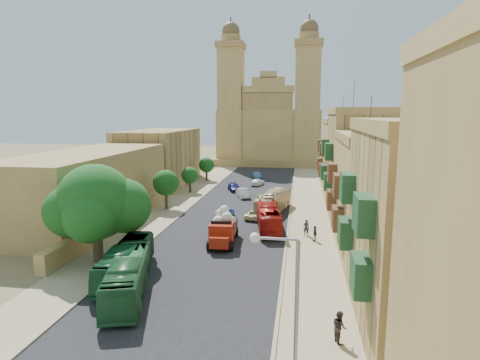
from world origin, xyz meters
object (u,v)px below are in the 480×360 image
(street_tree_b, at_px, (166,183))
(car_white_b, at_px, (258,182))
(street_tree_d, at_px, (206,165))
(bus_green_south, at_px, (128,277))
(car_dkblue, at_px, (234,187))
(pedestrian_a, at_px, (306,228))
(car_blue_a, at_px, (226,213))
(car_white_a, at_px, (243,193))
(car_cream, at_px, (255,214))
(church, at_px, (270,127))
(red_truck, at_px, (223,228))
(streetlamp, at_px, (285,303))
(pedestrian_b, at_px, (339,327))
(ficus_tree, at_px, (96,205))
(olive_pickup, at_px, (267,206))
(bus_green_north, at_px, (126,261))
(street_tree_c, at_px, (190,176))
(bus_cream_east, at_px, (273,202))
(bus_red_east, at_px, (268,217))
(street_tree_a, at_px, (129,202))
(car_blue_b, at_px, (257,175))
(pedestrian_c, at_px, (315,234))

(street_tree_b, height_order, car_white_b, street_tree_b)
(street_tree_d, height_order, bus_green_south, street_tree_d)
(car_dkblue, relative_size, pedestrian_a, 2.46)
(car_blue_a, bearing_deg, car_white_a, 99.01)
(car_cream, height_order, car_white_b, car_white_b)
(church, distance_m, red_truck, 68.42)
(streetlamp, height_order, car_dkblue, streetlamp)
(streetlamp, bearing_deg, car_blue_a, 104.81)
(pedestrian_b, bearing_deg, ficus_tree, 41.70)
(church, relative_size, olive_pickup, 6.64)
(car_cream, bearing_deg, car_dkblue, -59.64)
(church, xyz_separation_m, car_dkblue, (-2.84, -40.42, -8.88))
(olive_pickup, distance_m, bus_green_north, 24.51)
(streetlamp, relative_size, car_dkblue, 1.89)
(street_tree_b, bearing_deg, church, 79.62)
(streetlamp, height_order, car_white_a, streetlamp)
(car_white_b, bearing_deg, pedestrian_b, 118.82)
(street_tree_c, height_order, bus_cream_east, street_tree_c)
(car_cream, xyz_separation_m, car_dkblue, (-5.59, 17.39, 0.07))
(bus_red_east, bearing_deg, street_tree_b, -35.60)
(car_dkblue, bearing_deg, car_cream, -93.03)
(bus_red_east, distance_m, pedestrian_a, 4.68)
(church, xyz_separation_m, street_tree_b, (-10.00, -54.61, -5.83))
(street_tree_a, relative_size, olive_pickup, 0.99)
(street_tree_c, relative_size, bus_red_east, 0.44)
(street_tree_d, distance_m, bus_cream_east, 27.85)
(street_tree_c, relative_size, bus_cream_east, 0.43)
(bus_red_east, xyz_separation_m, car_blue_a, (-5.74, 4.58, -0.82))
(car_white_a, height_order, car_cream, car_white_a)
(red_truck, bearing_deg, olive_pickup, 75.27)
(red_truck, bearing_deg, bus_green_north, -122.35)
(bus_red_east, relative_size, car_white_b, 2.59)
(car_white_b, bearing_deg, street_tree_c, 55.43)
(car_blue_b, relative_size, pedestrian_b, 1.92)
(car_cream, bearing_deg, red_truck, 90.53)
(street_tree_c, xyz_separation_m, pedestrian_b, (20.67, -41.94, -1.91))
(street_tree_c, bearing_deg, streetlamp, -69.73)
(street_tree_c, height_order, car_white_a, street_tree_c)
(bus_red_east, distance_m, car_blue_b, 36.47)
(bus_green_north, relative_size, car_white_a, 2.25)
(pedestrian_c, bearing_deg, pedestrian_a, -156.11)
(red_truck, distance_m, bus_green_south, 13.48)
(olive_pickup, xyz_separation_m, pedestrian_a, (5.01, -9.04, -0.16))
(red_truck, height_order, bus_red_east, red_truck)
(street_tree_b, height_order, bus_red_east, street_tree_b)
(street_tree_d, xyz_separation_m, car_white_a, (9.42, -14.91, -2.35))
(street_tree_c, distance_m, car_blue_a, 17.66)
(ficus_tree, relative_size, pedestrian_a, 4.98)
(street_tree_b, distance_m, car_cream, 13.52)
(streetlamp, distance_m, bus_green_south, 15.86)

